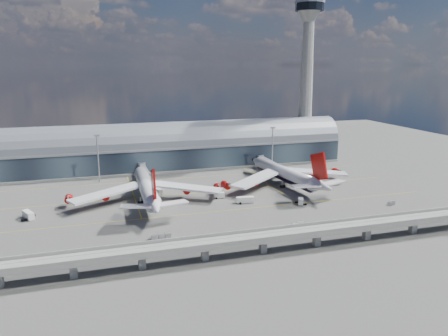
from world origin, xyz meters
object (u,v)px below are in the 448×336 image
object	(u,v)px
service_truck_4	(306,179)
control_tower	(306,80)
service_truck_0	(28,215)
cargo_train_2	(391,203)
floodlight_mast_left	(98,157)
airliner_left	(147,188)
cargo_train_0	(161,236)
floodlight_mast_right	(272,147)
cargo_train_1	(293,227)
service_truck_3	(301,201)
service_truck_5	(158,191)
airliner_right	(286,174)
service_truck_1	(219,195)
service_truck_2	(245,200)

from	to	relation	value
service_truck_4	control_tower	bearing A→B (deg)	43.67
service_truck_0	cargo_train_2	xyz separation A→B (m)	(153.52, -27.62, -0.81)
control_tower	service_truck_0	bearing A→B (deg)	-154.18
floodlight_mast_left	airliner_left	size ratio (longest dim) A/B	0.34
floodlight_mast_left	cargo_train_0	size ratio (longest dim) A/B	3.46
floodlight_mast_right	cargo_train_1	xyz separation A→B (m)	(-30.76, -93.33, -12.70)
control_tower	service_truck_3	world-z (taller)	control_tower
service_truck_3	cargo_train_1	xyz separation A→B (m)	(-16.58, -26.91, -0.44)
floodlight_mast_left	service_truck_5	distance (m)	43.09
control_tower	floodlight_mast_left	xyz separation A→B (m)	(-135.00, -28.00, -38.00)
service_truck_4	cargo_train_2	xyz separation A→B (m)	(17.54, -48.48, -0.56)
control_tower	airliner_left	world-z (taller)	control_tower
floodlight_mast_left	airliner_right	bearing A→B (deg)	-21.18
service_truck_1	cargo_train_0	bearing A→B (deg)	146.74
airliner_right	floodlight_mast_left	bearing A→B (deg)	151.57
service_truck_3	service_truck_5	xyz separation A→B (m)	(-59.18, 34.84, -0.00)
control_tower	cargo_train_1	bearing A→B (deg)	-118.46
cargo_train_2	service_truck_2	bearing A→B (deg)	94.66
cargo_train_0	cargo_train_2	size ratio (longest dim) A/B	1.56
airliner_right	service_truck_4	world-z (taller)	airliner_right
service_truck_1	service_truck_5	world-z (taller)	service_truck_1
control_tower	airliner_left	size ratio (longest dim) A/B	1.37
control_tower	service_truck_2	xyz separation A→B (m)	(-72.59, -85.45, -50.13)
service_truck_0	cargo_train_0	world-z (taller)	service_truck_0
floodlight_mast_right	airliner_left	xyz separation A→B (m)	(-79.94, -43.27, -7.08)
airliner_left	cargo_train_1	size ratio (longest dim) A/B	7.15
service_truck_0	airliner_left	bearing A→B (deg)	-16.29
service_truck_5	cargo_train_0	bearing A→B (deg)	-118.02
service_truck_4	cargo_train_1	size ratio (longest dim) A/B	0.49
service_truck_0	service_truck_5	xyz separation A→B (m)	(55.91, 19.89, -0.25)
service_truck_0	service_truck_1	xyz separation A→B (m)	(82.51, 4.61, -0.22)
floodlight_mast_left	service_truck_4	size ratio (longest dim) A/B	4.98
control_tower	floodlight_mast_right	bearing A→B (deg)	-141.34
floodlight_mast_right	service_truck_0	xyz separation A→B (m)	(-129.27, -51.47, -12.01)
service_truck_3	service_truck_5	distance (m)	68.67
service_truck_0	floodlight_mast_right	bearing A→B (deg)	-4.02
service_truck_2	cargo_train_0	xyz separation A→B (m)	(-43.09, -30.56, -0.64)
service_truck_5	cargo_train_0	xyz separation A→B (m)	(-7.32, -56.43, -0.52)
airliner_left	service_truck_5	size ratio (longest dim) A/B	12.60
airliner_right	control_tower	bearing A→B (deg)	49.24
control_tower	service_truck_2	world-z (taller)	control_tower
floodlight_mast_left	floodlight_mast_right	world-z (taller)	same
service_truck_0	cargo_train_1	size ratio (longest dim) A/B	0.75
cargo_train_1	service_truck_2	bearing A→B (deg)	34.53
floodlight_mast_right	service_truck_2	xyz separation A→B (m)	(-37.59, -57.45, -12.13)
floodlight_mast_right	service_truck_5	distance (m)	80.81
service_truck_1	cargo_train_0	xyz separation A→B (m)	(-33.91, -41.15, -0.55)
service_truck_2	cargo_train_2	distance (m)	65.52
service_truck_0	service_truck_5	size ratio (longest dim) A/B	1.33
floodlight_mast_left	service_truck_3	distance (m)	109.21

